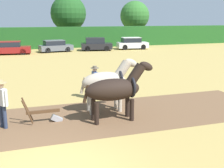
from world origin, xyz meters
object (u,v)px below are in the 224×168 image
object	(u,v)px
draft_horse_lead_right	(107,82)
parked_car_left	(10,48)
tree_center_left	(68,13)
parked_car_center_left	(55,46)
draft_horse_lead_left	(116,89)
plow	(46,115)
parked_car_center	(96,44)
parked_car_center_right	(132,43)
tree_center	(135,16)
farmer_at_plow	(2,100)
farmer_beside_team	(95,80)

from	to	relation	value
draft_horse_lead_right	parked_car_left	bearing A→B (deg)	101.96
tree_center_left	parked_car_center_left	distance (m)	11.29
draft_horse_lead_left	parked_car_center_left	distance (m)	24.29
tree_center_left	plow	bearing A→B (deg)	-101.56
parked_car_center	parked_car_center_right	world-z (taller)	parked_car_center
tree_center	draft_horse_lead_right	xyz separation A→B (m)	(-15.37, -33.24, -3.03)
tree_center	parked_car_left	bearing A→B (deg)	-150.89
tree_center	parked_car_center	size ratio (longest dim) A/B	1.67
tree_center	farmer_at_plow	xyz separation A→B (m)	(-19.59, -33.87, -3.27)
draft_horse_lead_right	tree_center	bearing A→B (deg)	66.05
tree_center	parked_car_center	distance (m)	14.50
tree_center_left	draft_horse_lead_left	bearing A→B (deg)	-97.04
parked_car_center	tree_center	bearing A→B (deg)	57.54
tree_center	draft_horse_lead_left	size ratio (longest dim) A/B	2.30
draft_horse_lead_right	parked_car_center_right	size ratio (longest dim) A/B	0.64
farmer_at_plow	tree_center_left	bearing A→B (deg)	42.36
draft_horse_lead_right	farmer_at_plow	world-z (taller)	draft_horse_lead_right
farmer_beside_team	parked_car_left	xyz separation A→B (m)	(-4.37, 20.28, -0.27)
farmer_beside_team	farmer_at_plow	bearing A→B (deg)	-149.03
parked_car_left	parked_car_center_right	distance (m)	15.10
parked_car_center_right	parked_car_left	bearing A→B (deg)	-169.73
farmer_at_plow	parked_car_left	world-z (taller)	farmer_at_plow
farmer_beside_team	parked_car_center	world-z (taller)	farmer_beside_team
parked_car_left	parked_car_center	distance (m)	10.20
parked_car_left	parked_car_center_right	size ratio (longest dim) A/B	1.08
tree_center_left	parked_car_left	size ratio (longest dim) A/B	1.66
tree_center_left	farmer_at_plow	bearing A→B (deg)	-104.08
plow	parked_car_center_right	xyz separation A→B (m)	(13.37, 23.55, 0.43)
draft_horse_lead_left	plow	bearing A→B (deg)	167.42
tree_center_left	parked_car_center	world-z (taller)	tree_center_left
farmer_at_plow	farmer_beside_team	bearing A→B (deg)	-1.98
plow	farmer_at_plow	distance (m)	1.75
tree_center	parked_car_center_left	bearing A→B (deg)	-145.15
farmer_at_plow	parked_car_center_right	distance (m)	27.95
parked_car_center_right	farmer_beside_team	bearing A→B (deg)	-109.57
farmer_beside_team	parked_car_center	size ratio (longest dim) A/B	0.41
plow	parked_car_center	size ratio (longest dim) A/B	0.38
tree_center	farmer_at_plow	distance (m)	39.26
tree_center_left	draft_horse_lead_right	bearing A→B (deg)	-97.28
parked_car_center	farmer_beside_team	bearing A→B (deg)	-95.05
draft_horse_lead_left	parked_car_center_left	size ratio (longest dim) A/B	0.72
parked_car_center_left	draft_horse_lead_left	bearing A→B (deg)	-100.30
plow	farmer_beside_team	bearing A→B (deg)	44.44
draft_horse_lead_left	farmer_at_plow	size ratio (longest dim) A/B	1.62
tree_center_left	plow	world-z (taller)	tree_center_left
tree_center	plow	bearing A→B (deg)	-118.07
draft_horse_lead_left	draft_horse_lead_right	size ratio (longest dim) A/B	1.12
plow	draft_horse_lead_right	bearing A→B (deg)	12.64
plow	tree_center	bearing A→B (deg)	62.79
draft_horse_lead_left	parked_car_center	xyz separation A→B (m)	(5.81, 24.14, -0.52)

